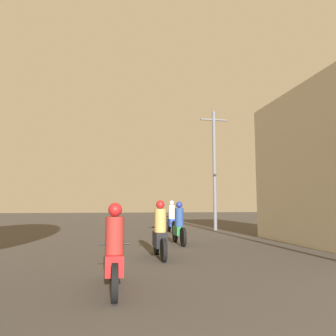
# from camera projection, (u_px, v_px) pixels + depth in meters

# --- Properties ---
(motorcycle_red) EXTENTS (0.60, 2.00, 1.49)m
(motorcycle_red) POSITION_uv_depth(u_px,v_px,m) (114.00, 255.00, 5.62)
(motorcycle_red) COLOR black
(motorcycle_red) RESTS_ON ground_plane
(motorcycle_black) EXTENTS (0.60, 1.93, 1.58)m
(motorcycle_black) POSITION_uv_depth(u_px,v_px,m) (160.00, 235.00, 9.02)
(motorcycle_black) COLOR black
(motorcycle_black) RESTS_ON ground_plane
(motorcycle_green) EXTENTS (0.60, 2.12, 1.57)m
(motorcycle_green) POSITION_uv_depth(u_px,v_px,m) (179.00, 227.00, 12.13)
(motorcycle_green) COLOR black
(motorcycle_green) RESTS_ON ground_plane
(motorcycle_blue) EXTENTS (0.60, 2.08, 1.67)m
(motorcycle_blue) POSITION_uv_depth(u_px,v_px,m) (172.00, 220.00, 17.15)
(motorcycle_blue) COLOR black
(motorcycle_blue) RESTS_ON ground_plane
(utility_pole_far) EXTENTS (1.60, 0.20, 6.92)m
(utility_pole_far) POSITION_uv_depth(u_px,v_px,m) (214.00, 167.00, 18.97)
(utility_pole_far) COLOR slate
(utility_pole_far) RESTS_ON ground_plane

